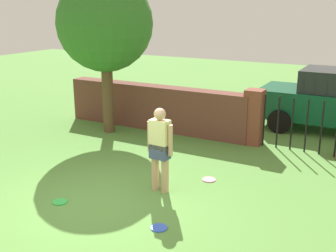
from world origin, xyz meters
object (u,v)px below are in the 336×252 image
tree (105,24)px  person (160,146)px  frisbee_pink (209,180)px  frisbee_blue (159,228)px  frisbee_green (60,202)px

tree → person: (3.17, -2.69, -2.02)m
frisbee_pink → frisbee_blue: bearing=-88.6°
frisbee_green → frisbee_blue: bearing=1.9°
tree → frisbee_blue: (3.84, -3.91, -2.91)m
tree → frisbee_green: tree is taller
frisbee_green → frisbee_blue: same height
person → frisbee_blue: (0.67, -1.22, -0.89)m
person → frisbee_blue: bearing=122.4°
frisbee_green → frisbee_blue: size_ratio=1.00×
person → frisbee_green: (-1.34, -1.29, -0.89)m
person → frisbee_blue: person is taller
person → tree: bearing=-36.7°
frisbee_blue → frisbee_green: bearing=-178.1°
tree → person: tree is taller
person → frisbee_pink: person is taller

